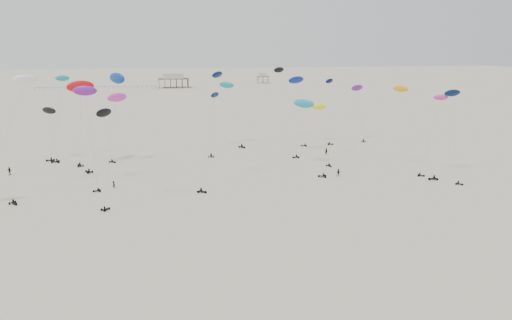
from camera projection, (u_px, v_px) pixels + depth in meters
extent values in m
plane|color=beige|center=(207.00, 117.00, 208.31)|extent=(900.00, 900.00, 0.00)
cube|color=brown|center=(173.00, 79.00, 348.78)|extent=(21.00, 13.00, 0.30)
cube|color=silver|center=(173.00, 76.00, 348.39)|extent=(14.00, 8.40, 3.20)
cube|color=#B2B2AD|center=(173.00, 74.00, 347.99)|extent=(15.00, 9.00, 0.30)
cube|color=brown|center=(263.00, 76.00, 390.24)|extent=(9.00, 7.00, 0.30)
cube|color=silver|center=(263.00, 75.00, 389.94)|extent=(5.60, 4.20, 2.40)
cube|color=#B2B2AD|center=(263.00, 73.00, 389.64)|extent=(6.00, 4.50, 0.30)
cube|color=black|center=(97.00, 87.00, 340.55)|extent=(80.00, 0.10, 0.10)
cylinder|color=gray|center=(5.00, 140.00, 97.88)|extent=(0.03, 0.03, 25.04)
ellipsoid|color=white|center=(25.00, 79.00, 101.60)|extent=(4.80, 2.76, 2.22)
cylinder|color=gray|center=(213.00, 125.00, 139.64)|extent=(0.03, 0.03, 20.40)
ellipsoid|color=#051B48|center=(215.00, 95.00, 145.32)|extent=(3.85, 4.23, 2.02)
cylinder|color=gray|center=(57.00, 119.00, 130.38)|extent=(0.03, 0.03, 21.04)
ellipsoid|color=#179AAF|center=(62.00, 78.00, 131.92)|extent=(3.70, 1.63, 1.76)
cylinder|color=gray|center=(329.00, 122.00, 128.15)|extent=(0.03, 0.03, 23.64)
ellipsoid|color=#050941|center=(329.00, 81.00, 132.84)|extent=(3.44, 3.21, 1.64)
cylinder|color=gray|center=(360.00, 115.00, 154.75)|extent=(0.03, 0.03, 15.40)
ellipsoid|color=#781C9A|center=(357.00, 88.00, 154.65)|extent=(5.02, 3.47, 2.33)
cylinder|color=gray|center=(455.00, 138.00, 110.43)|extent=(0.03, 0.03, 20.30)
ellipsoid|color=#05163F|center=(452.00, 93.00, 113.41)|extent=(4.56, 2.55, 2.15)
cylinder|color=gray|center=(210.00, 132.00, 104.85)|extent=(0.03, 0.03, 24.92)
ellipsoid|color=#051643|center=(217.00, 75.00, 108.08)|extent=(3.73, 4.10, 1.88)
cylinder|color=gray|center=(103.00, 134.00, 121.21)|extent=(0.03, 0.03, 19.46)
ellipsoid|color=#EA37BE|center=(117.00, 97.00, 125.05)|extent=(5.57, 4.69, 2.67)
cylinder|color=gray|center=(53.00, 136.00, 128.36)|extent=(0.03, 0.03, 12.54)
ellipsoid|color=black|center=(49.00, 110.00, 129.36)|extent=(4.77, 4.02, 2.26)
cylinder|color=gray|center=(91.00, 141.00, 103.83)|extent=(0.03, 0.03, 20.31)
ellipsoid|color=#781C9A|center=(85.00, 91.00, 105.31)|extent=(5.24, 2.37, 2.52)
cylinder|color=gray|center=(431.00, 137.00, 114.47)|extent=(0.03, 0.03, 17.67)
ellipsoid|color=#E435AB|center=(441.00, 97.00, 114.67)|extent=(3.56, 2.57, 1.65)
cylinder|color=gray|center=(416.00, 132.00, 115.11)|extent=(0.03, 0.03, 22.23)
ellipsoid|color=gold|center=(401.00, 89.00, 119.00)|extent=(3.41, 3.89, 1.88)
cylinder|color=gray|center=(296.00, 119.00, 134.16)|extent=(0.03, 0.03, 19.88)
ellipsoid|color=#0B2397|center=(296.00, 80.00, 135.48)|extent=(5.86, 4.56, 2.65)
cylinder|color=gray|center=(324.00, 126.00, 152.21)|extent=(0.03, 0.03, 11.82)
ellipsoid|color=#FFFD15|center=(319.00, 107.00, 154.29)|extent=(4.88, 2.51, 2.31)
cylinder|color=gray|center=(80.00, 128.00, 122.25)|extent=(0.03, 0.03, 17.69)
ellipsoid|color=red|center=(80.00, 87.00, 120.91)|extent=(7.01, 4.77, 3.22)
cylinder|color=gray|center=(111.00, 145.00, 90.65)|extent=(0.03, 0.03, 22.77)
ellipsoid|color=#0B3393|center=(117.00, 78.00, 90.56)|extent=(3.94, 4.56, 2.19)
cylinder|color=gray|center=(313.00, 140.00, 118.00)|extent=(0.03, 0.03, 18.98)
ellipsoid|color=#1A94C3|center=(304.00, 103.00, 122.45)|extent=(5.65, 5.56, 2.82)
cylinder|color=gray|center=(234.00, 116.00, 146.96)|extent=(0.03, 0.03, 17.96)
ellipsoid|color=teal|center=(226.00, 85.00, 148.09)|extent=(5.41, 5.14, 2.56)
cylinder|color=gray|center=(291.00, 107.00, 151.67)|extent=(0.03, 0.03, 25.09)
ellipsoid|color=black|center=(279.00, 70.00, 155.38)|extent=(4.29, 3.27, 2.01)
cylinder|color=gray|center=(108.00, 138.00, 127.68)|extent=(0.03, 0.03, 11.52)
ellipsoid|color=black|center=(104.00, 113.00, 127.84)|extent=(4.79, 5.39, 2.62)
imported|color=black|center=(114.00, 188.00, 104.79)|extent=(0.85, 0.86, 1.97)
imported|color=black|center=(338.00, 176.00, 114.23)|extent=(1.18, 0.96, 2.09)
imported|color=black|center=(10.00, 175.00, 115.49)|extent=(1.47, 1.07, 2.22)
imported|color=black|center=(326.00, 154.00, 137.09)|extent=(0.90, 0.72, 2.17)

